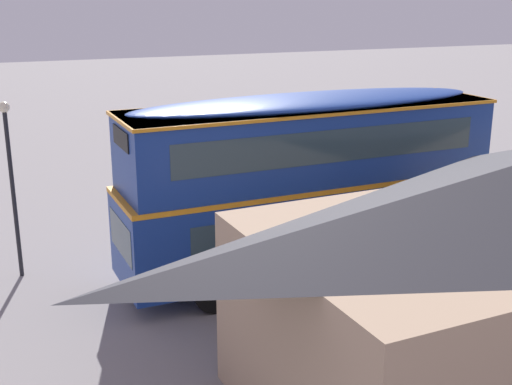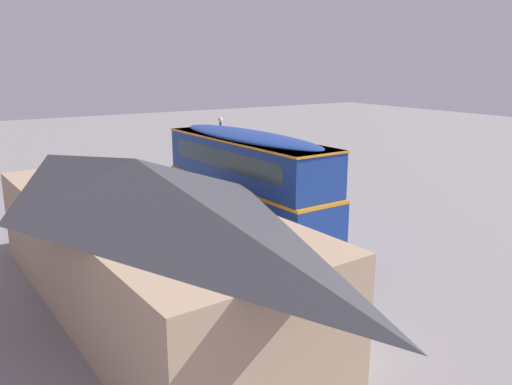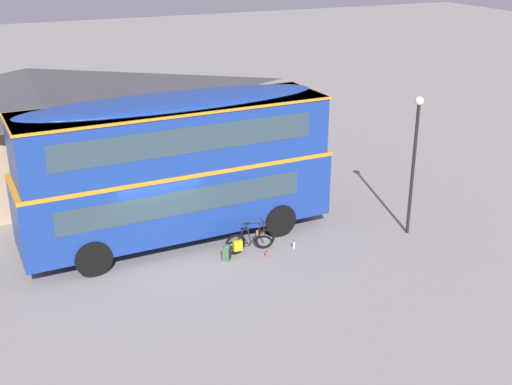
# 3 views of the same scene
# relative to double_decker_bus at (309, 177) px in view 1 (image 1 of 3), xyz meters

# --- Properties ---
(ground_plane) EXTENTS (120.00, 120.00, 0.00)m
(ground_plane) POSITION_rel_double_decker_bus_xyz_m (-0.93, -0.73, -2.64)
(ground_plane) COLOR gray
(double_decker_bus) EXTENTS (10.04, 2.94, 4.79)m
(double_decker_bus) POSITION_rel_double_decker_bus_xyz_m (0.00, 0.00, 0.00)
(double_decker_bus) COLOR black
(double_decker_bus) RESTS_ON ground
(touring_bicycle) EXTENTS (1.70, 0.46, 1.02)m
(touring_bicycle) POSITION_rel_double_decker_bus_xyz_m (1.70, -1.78, -2.27)
(touring_bicycle) COLOR black
(touring_bicycle) RESTS_ON ground
(backpack_on_ground) EXTENTS (0.34, 0.37, 0.50)m
(backpack_on_ground) POSITION_rel_double_decker_bus_xyz_m (0.87, -1.98, -2.38)
(backpack_on_ground) COLOR #386642
(backpack_on_ground) RESTS_ON ground
(water_bottle_red_squeeze) EXTENTS (0.07, 0.07, 0.21)m
(water_bottle_red_squeeze) POSITION_rel_double_decker_bus_xyz_m (2.06, -2.33, -2.54)
(water_bottle_red_squeeze) COLOR #D84C33
(water_bottle_red_squeeze) RESTS_ON ground
(water_bottle_clear_plastic) EXTENTS (0.06, 0.06, 0.26)m
(water_bottle_clear_plastic) POSITION_rel_double_decker_bus_xyz_m (3.12, -2.13, -2.52)
(water_bottle_clear_plastic) COLOR silver
(water_bottle_clear_plastic) RESTS_ON ground
(street_lamp) EXTENTS (0.28, 0.28, 4.65)m
(street_lamp) POSITION_rel_double_decker_bus_xyz_m (7.14, -2.61, 0.23)
(street_lamp) COLOR black
(street_lamp) RESTS_ON ground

